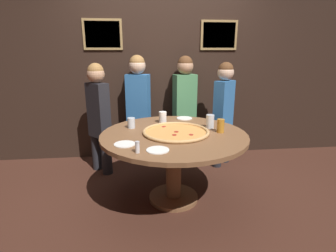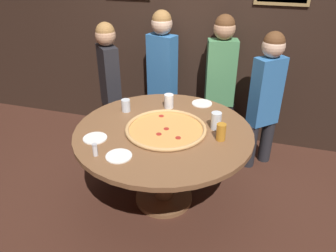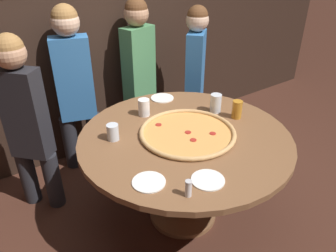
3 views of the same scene
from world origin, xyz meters
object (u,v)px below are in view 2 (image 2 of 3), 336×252
diner_side_left (266,94)px  drink_cup_centre_back (216,121)px  white_plate_far_back (95,138)px  diner_side_right (221,76)px  white_plate_beside_cup (202,103)px  diner_far_left (162,70)px  condiment_shaker (95,150)px  white_plate_left_side (119,156)px  diner_far_right (110,80)px  dining_table (164,145)px  giant_pizza (166,129)px  drink_cup_near_left (126,105)px  drink_cup_beside_pizza (169,101)px  drink_cup_far_right (221,132)px

diner_side_left → drink_cup_centre_back: bearing=19.4°
white_plate_far_back → diner_side_right: bearing=61.1°
white_plate_beside_cup → diner_far_left: size_ratio=0.13×
white_plate_beside_cup → drink_cup_centre_back: bearing=-65.4°
drink_cup_centre_back → condiment_shaker: 1.00m
white_plate_left_side → condiment_shaker: size_ratio=1.96×
white_plate_left_side → diner_far_right: 1.40m
drink_cup_centre_back → diner_far_right: 1.41m
dining_table → diner_far_right: bearing=137.3°
giant_pizza → condiment_shaker: (-0.38, -0.49, 0.04)m
white_plate_far_back → diner_side_left: diner_side_left is taller
diner_far_right → drink_cup_near_left: bearing=174.9°
drink_cup_beside_pizza → diner_side_right: 0.79m
diner_far_left → white_plate_left_side: bearing=113.6°
white_plate_far_back → diner_far_right: size_ratio=0.13×
white_plate_left_side → white_plate_beside_cup: (0.40, 1.04, 0.00)m
diner_side_left → diner_side_right: (-0.48, 0.27, 0.04)m
drink_cup_centre_back → diner_side_left: bearing=62.0°
drink_cup_beside_pizza → white_plate_far_back: (-0.40, -0.70, -0.06)m
white_plate_left_side → white_plate_far_back: size_ratio=1.01×
white_plate_far_back → condiment_shaker: (0.11, -0.21, 0.05)m
diner_far_right → diner_side_left: bearing=-130.3°
diner_side_right → diner_far_left: (-0.65, -0.02, 0.01)m
drink_cup_centre_back → diner_side_right: bearing=96.4°
drink_cup_far_right → condiment_shaker: size_ratio=1.41×
drink_cup_centre_back → drink_cup_far_right: (0.06, -0.16, -0.00)m
drink_cup_far_right → white_plate_far_back: size_ratio=0.72×
drink_cup_near_left → diner_side_right: (0.73, 0.88, 0.04)m
diner_far_right → diner_far_left: diner_far_left is taller
condiment_shaker → diner_side_right: size_ratio=0.07×
dining_table → diner_far_right: (-0.85, 0.78, 0.20)m
giant_pizza → white_plate_left_side: (-0.22, -0.45, -0.01)m
diner_side_left → drink_cup_beside_pizza: bearing=-15.8°
giant_pizza → diner_far_right: (-0.87, 0.78, 0.04)m
condiment_shaker → diner_far_left: (0.01, 1.59, 0.06)m
drink_cup_far_right → diner_far_right: size_ratio=0.10×
drink_cup_near_left → diner_far_left: size_ratio=0.07×
drink_cup_centre_back → diner_side_right: (-0.11, 0.97, 0.03)m
drink_cup_beside_pizza → dining_table: bearing=-79.7°
drink_cup_near_left → white_plate_beside_cup: bearing=28.6°
white_plate_left_side → diner_side_left: size_ratio=0.14×
drink_cup_centre_back → white_plate_beside_cup: drink_cup_centre_back is taller
condiment_shaker → diner_far_left: 1.59m
white_plate_far_back → diner_far_left: diner_far_left is taller
drink_cup_near_left → diner_far_right: (-0.42, 0.55, -0.00)m
drink_cup_far_right → white_plate_far_back: 0.98m
drink_cup_far_right → white_plate_left_side: bearing=-146.7°
giant_pizza → white_plate_left_side: size_ratio=3.51×
drink_cup_near_left → dining_table: bearing=-28.8°
giant_pizza → diner_far_left: size_ratio=0.45×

